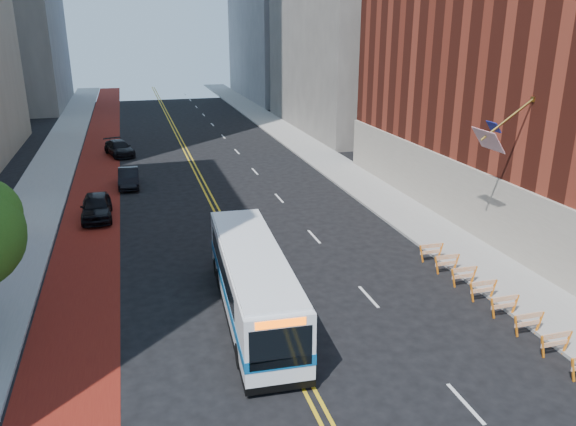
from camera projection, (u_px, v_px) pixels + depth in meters
The scene contains 12 objects.
ground at pixel (310, 392), 19.32m from camera, with size 160.00×160.00×0.00m, color black.
sidewalk_left at pixel (44, 185), 43.50m from camera, with size 4.00×140.00×0.15m, color gray.
sidewalk_right at pixel (334, 165), 49.72m from camera, with size 4.00×140.00×0.15m, color gray.
bus_lane_paint at pixel (96, 183), 44.53m from camera, with size 3.60×140.00×0.01m, color #61130D.
center_line_inner at pixel (196, 176), 46.58m from camera, with size 0.14×140.00×0.01m, color gold.
center_line_outer at pixel (201, 175), 46.68m from camera, with size 0.14×140.00×0.01m, color gold.
lane_dashes at pixel (237, 152), 55.16m from camera, with size 0.14×98.20×0.01m.
construction_barriers at pixel (493, 295), 24.71m from camera, with size 1.42×10.91×1.00m.
transit_bus at pixel (253, 281), 23.89m from camera, with size 3.08×11.37×3.09m.
car_a at pixel (96, 207), 36.20m from camera, with size 1.88×4.67×1.59m, color black.
car_b at pixel (129, 178), 43.24m from camera, with size 1.50×4.30×1.42m, color black.
car_c at pixel (119, 148), 53.39m from camera, with size 1.97×4.84×1.41m, color black.
Camera 1 is at (-5.20, -15.46, 12.08)m, focal length 35.00 mm.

